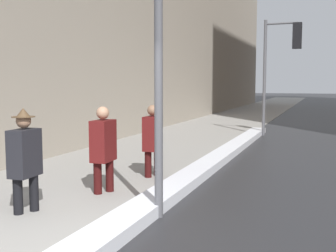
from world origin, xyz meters
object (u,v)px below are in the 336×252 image
Objects in this scene: lamp_post at (158,8)px; pedestrian_nearside at (153,137)px; pedestrian_trailing at (103,145)px; pedestrian_in_fedora at (25,156)px; traffic_light_near at (284,52)px.

lamp_post reaches higher than pedestrian_nearside.
pedestrian_in_fedora is at bearing -22.96° from pedestrian_trailing.
lamp_post reaches higher than pedestrian_in_fedora.
lamp_post is 10.16m from traffic_light_near.
traffic_light_near is at bearing 163.25° from pedestrian_in_fedora.
lamp_post is 2.87m from pedestrian_in_fedora.
pedestrian_nearside is at bearing 161.36° from pedestrian_in_fedora.
traffic_light_near is at bearing 164.23° from pedestrian_trailing.
lamp_post is 3.15× the size of pedestrian_in_fedora.
pedestrian_in_fedora is at bearing -18.64° from pedestrian_nearside.
lamp_post is at bearing 54.64° from pedestrian_trailing.
pedestrian_in_fedora is at bearing -164.57° from lamp_post.
pedestrian_trailing reaches higher than pedestrian_nearside.
lamp_post is at bearing 102.46° from pedestrian_in_fedora.
lamp_post is 3.23× the size of pedestrian_trailing.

